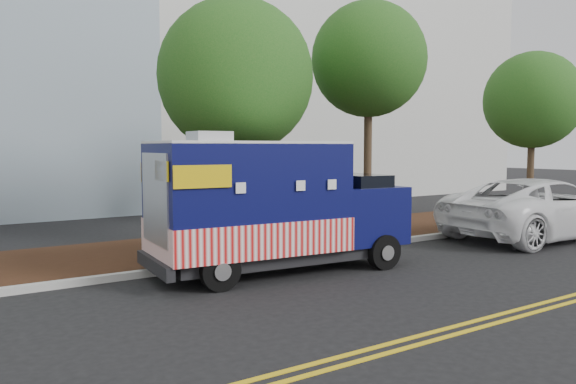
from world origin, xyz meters
TOP-DOWN VIEW (x-y plane):
  - ground at (0.00, 0.00)m, footprint 120.00×120.00m
  - curb at (0.00, 1.40)m, footprint 120.00×0.18m
  - mulch_strip at (0.00, 3.50)m, footprint 120.00×4.00m
  - centerline_near at (0.00, -4.45)m, footprint 120.00×0.10m
  - centerline_far at (0.00, -4.70)m, footprint 120.00×0.10m
  - tree_b at (0.86, 3.52)m, footprint 4.21×4.21m
  - tree_c at (5.71, 3.62)m, footprint 3.66×3.66m
  - tree_d at (13.41, 2.84)m, footprint 3.69×3.69m
  - sign_post at (-1.44, 2.01)m, footprint 0.06×0.06m
  - food_truck at (-0.08, 0.31)m, footprint 5.97×2.64m
  - white_car at (9.20, -0.30)m, footprint 6.69×3.42m

SIDE VIEW (x-z plane):
  - ground at x=0.00m, z-range 0.00..0.00m
  - centerline_near at x=0.00m, z-range 0.00..0.01m
  - centerline_far at x=0.00m, z-range 0.00..0.01m
  - curb at x=0.00m, z-range 0.00..0.15m
  - mulch_strip at x=0.00m, z-range 0.00..0.15m
  - white_car at x=9.20m, z-range 0.00..1.81m
  - sign_post at x=-1.44m, z-range 0.00..2.40m
  - food_truck at x=-0.08m, z-range -0.14..2.92m
  - tree_d at x=13.41m, z-range 1.34..7.73m
  - tree_b at x=0.86m, z-range 1.26..8.01m
  - tree_c at x=5.71m, z-range 1.83..9.19m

